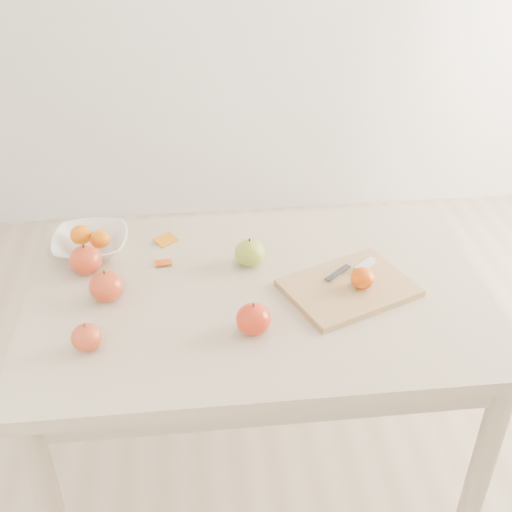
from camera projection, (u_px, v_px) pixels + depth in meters
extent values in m
plane|color=#C6B293|center=(258.00, 474.00, 2.09)|extent=(3.50, 3.50, 0.00)
cube|color=beige|center=(258.00, 295.00, 1.69)|extent=(1.20, 0.80, 0.04)
cylinder|color=#BCAA8E|center=(85.00, 334.00, 2.13)|extent=(0.06, 0.06, 0.71)
cylinder|color=#BCAA8E|center=(401.00, 312.00, 2.22)|extent=(0.06, 0.06, 0.71)
cylinder|color=#BCAA8E|center=(479.00, 475.00, 1.66)|extent=(0.06, 0.06, 0.71)
cube|color=tan|center=(349.00, 288.00, 1.66)|extent=(0.38, 0.33, 0.02)
ellipsoid|color=#CD4907|center=(362.00, 278.00, 1.64)|extent=(0.06, 0.06, 0.05)
imported|color=white|center=(91.00, 244.00, 1.81)|extent=(0.21, 0.21, 0.05)
ellipsoid|color=#DA6207|center=(81.00, 235.00, 1.80)|extent=(0.06, 0.06, 0.05)
ellipsoid|color=#CC5D07|center=(100.00, 239.00, 1.79)|extent=(0.06, 0.06, 0.05)
cube|color=#CD700E|center=(166.00, 241.00, 1.87)|extent=(0.07, 0.07, 0.01)
cube|color=#C54A0D|center=(164.00, 263.00, 1.77)|extent=(0.05, 0.04, 0.01)
cube|color=white|center=(365.00, 265.00, 1.72)|extent=(0.07, 0.06, 0.01)
cube|color=#35373D|center=(338.00, 273.00, 1.69)|extent=(0.08, 0.07, 0.00)
ellipsoid|color=olive|center=(250.00, 253.00, 1.75)|extent=(0.08, 0.08, 0.07)
ellipsoid|color=#A70511|center=(253.00, 319.00, 1.51)|extent=(0.08, 0.08, 0.08)
ellipsoid|color=maroon|center=(106.00, 286.00, 1.62)|extent=(0.09, 0.09, 0.08)
ellipsoid|color=#A00A13|center=(86.00, 260.00, 1.72)|extent=(0.09, 0.09, 0.08)
ellipsoid|color=maroon|center=(87.00, 337.00, 1.47)|extent=(0.07, 0.07, 0.06)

